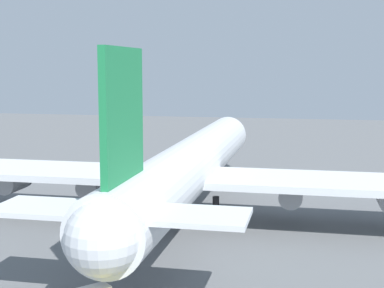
{
  "coord_description": "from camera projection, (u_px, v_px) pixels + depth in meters",
  "views": [
    {
      "loc": [
        -59.2,
        -12.42,
        16.28
      ],
      "look_at": [
        0.0,
        0.0,
        7.92
      ],
      "focal_mm": 52.5,
      "sensor_mm": 36.0,
      "label": 1
    }
  ],
  "objects": [
    {
      "name": "ground_plane",
      "position": [
        192.0,
        215.0,
        62.15
      ],
      "size": [
        239.17,
        239.17,
        0.0
      ],
      "primitive_type": "plane",
      "color": "slate"
    },
    {
      "name": "cargo_airplane",
      "position": [
        191.0,
        166.0,
        61.02
      ],
      "size": [
        59.79,
        55.54,
        17.59
      ],
      "color": "silver",
      "rests_on": "ground_plane"
    },
    {
      "name": "safety_cone_nose",
      "position": [
        242.0,
        169.0,
        87.72
      ],
      "size": [
        0.51,
        0.51,
        0.73
      ],
      "primitive_type": "cone",
      "color": "orange",
      "rests_on": "ground_plane"
    }
  ]
}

